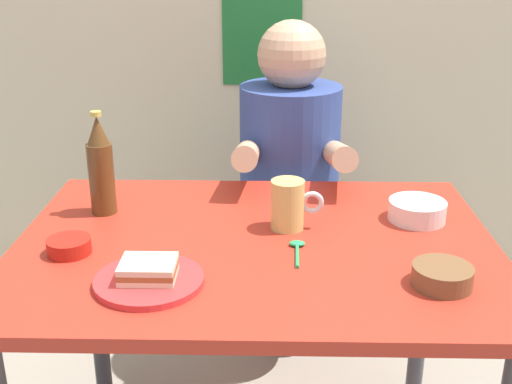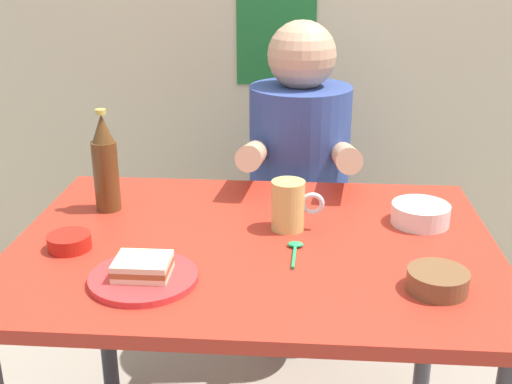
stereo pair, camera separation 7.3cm
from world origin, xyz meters
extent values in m
cube|color=#1E6B2D|center=(0.00, 1.01, 1.17)|extent=(0.28, 0.01, 0.55)
cube|color=#B72D1E|center=(0.00, 0.00, 0.72)|extent=(1.10, 0.80, 0.03)
cylinder|color=#3F3F44|center=(-0.49, 0.34, 0.35)|extent=(0.05, 0.05, 0.71)
cylinder|color=#3F3F44|center=(0.49, 0.34, 0.35)|extent=(0.05, 0.05, 0.71)
cylinder|color=#4C4C51|center=(0.10, 0.63, 0.21)|extent=(0.08, 0.08, 0.41)
cylinder|color=maroon|center=(0.10, 0.63, 0.43)|extent=(0.34, 0.34, 0.04)
cylinder|color=#33478C|center=(0.10, 0.63, 0.71)|extent=(0.32, 0.32, 0.52)
sphere|color=tan|center=(0.10, 0.63, 1.06)|extent=(0.21, 0.21, 0.21)
cylinder|color=tan|center=(-0.03, 0.38, 0.82)|extent=(0.07, 0.31, 0.14)
cylinder|color=tan|center=(0.23, 0.38, 0.82)|extent=(0.07, 0.31, 0.14)
cylinder|color=red|center=(-0.21, -0.21, 0.75)|extent=(0.22, 0.22, 0.01)
cube|color=beige|center=(-0.21, -0.21, 0.76)|extent=(0.11, 0.09, 0.01)
cube|color=#9E592D|center=(-0.21, -0.21, 0.77)|extent=(0.11, 0.09, 0.01)
cube|color=beige|center=(-0.21, -0.21, 0.78)|extent=(0.11, 0.09, 0.01)
cylinder|color=#D1BC66|center=(0.07, 0.07, 0.80)|extent=(0.08, 0.08, 0.12)
torus|color=silver|center=(0.13, 0.07, 0.81)|extent=(0.06, 0.01, 0.06)
cylinder|color=#593819|center=(-0.39, 0.16, 0.83)|extent=(0.06, 0.06, 0.18)
cone|color=#593819|center=(-0.39, 0.16, 0.95)|extent=(0.05, 0.05, 0.07)
cylinder|color=#BFB74C|center=(-0.39, 0.16, 1.00)|extent=(0.03, 0.03, 0.01)
cylinder|color=silver|center=(0.39, 0.13, 0.77)|extent=(0.14, 0.14, 0.05)
cylinder|color=tan|center=(0.39, 0.13, 0.78)|extent=(0.11, 0.11, 0.02)
cylinder|color=brown|center=(0.37, -0.20, 0.76)|extent=(0.12, 0.12, 0.04)
cylinder|color=brown|center=(0.37, -0.20, 0.77)|extent=(0.10, 0.10, 0.02)
cylinder|color=#B21E14|center=(-0.41, -0.07, 0.76)|extent=(0.10, 0.10, 0.03)
cylinder|color=maroon|center=(-0.41, -0.07, 0.76)|extent=(0.08, 0.08, 0.02)
cylinder|color=#26A559|center=(0.09, -0.08, 0.74)|extent=(0.01, 0.11, 0.01)
ellipsoid|color=#26A559|center=(0.09, -0.03, 0.75)|extent=(0.04, 0.02, 0.01)
camera|label=1|loc=(0.03, -1.32, 1.37)|focal=44.63mm
camera|label=2|loc=(0.10, -1.32, 1.37)|focal=44.63mm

